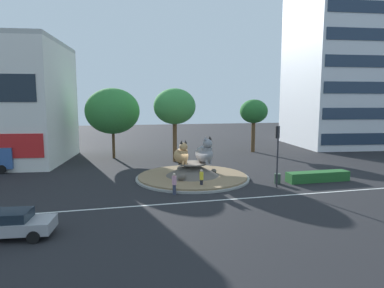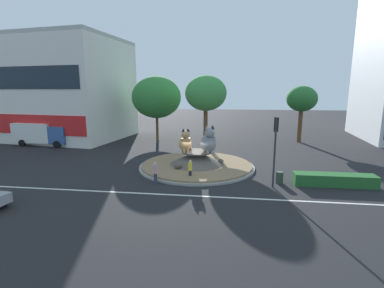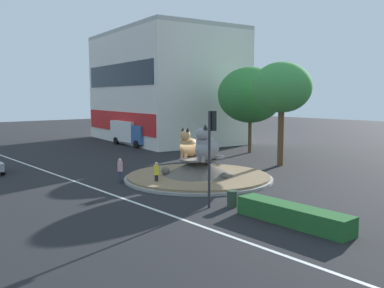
{
  "view_description": "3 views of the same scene",
  "coord_description": "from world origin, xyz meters",
  "px_view_note": "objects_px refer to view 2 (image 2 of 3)",
  "views": [
    {
      "loc": [
        -7.06,
        -29.24,
        7.1
      ],
      "look_at": [
        -0.27,
        -0.91,
        3.44
      ],
      "focal_mm": 30.26,
      "sensor_mm": 36.0,
      "label": 1
    },
    {
      "loc": [
        2.81,
        -25.0,
        7.13
      ],
      "look_at": [
        -0.27,
        -1.29,
        2.47
      ],
      "focal_mm": 25.94,
      "sensor_mm": 36.0,
      "label": 2
    },
    {
      "loc": [
        22.42,
        -19.73,
        6.0
      ],
      "look_at": [
        0.28,
        -0.86,
        2.66
      ],
      "focal_mm": 39.17,
      "sensor_mm": 36.0,
      "label": 3
    }
  ],
  "objects_px": {
    "pedestrian_yellow_shirt": "(190,169)",
    "litter_bin": "(279,177)",
    "traffic_light_mast": "(275,139)",
    "third_tree_left": "(157,97)",
    "cat_statue_grey": "(209,142)",
    "shophouse_block": "(53,89)",
    "delivery_box_truck": "(42,133)",
    "second_tree_near_tower": "(206,94)",
    "pedestrian_pink_shirt": "(155,172)",
    "broadleaf_tree_behind_island": "(302,99)",
    "cat_statue_calico": "(185,143)"
  },
  "relations": [
    {
      "from": "cat_statue_calico",
      "to": "broadleaf_tree_behind_island",
      "type": "bearing_deg",
      "value": 122.06
    },
    {
      "from": "third_tree_left",
      "to": "traffic_light_mast",
      "type": "bearing_deg",
      "value": -53.48
    },
    {
      "from": "traffic_light_mast",
      "to": "third_tree_left",
      "type": "height_order",
      "value": "third_tree_left"
    },
    {
      "from": "third_tree_left",
      "to": "delivery_box_truck",
      "type": "relative_size",
      "value": 1.21
    },
    {
      "from": "second_tree_near_tower",
      "to": "pedestrian_pink_shirt",
      "type": "height_order",
      "value": "second_tree_near_tower"
    },
    {
      "from": "traffic_light_mast",
      "to": "second_tree_near_tower",
      "type": "height_order",
      "value": "second_tree_near_tower"
    },
    {
      "from": "pedestrian_yellow_shirt",
      "to": "litter_bin",
      "type": "relative_size",
      "value": 1.81
    },
    {
      "from": "cat_statue_grey",
      "to": "broadleaf_tree_behind_island",
      "type": "height_order",
      "value": "broadleaf_tree_behind_island"
    },
    {
      "from": "third_tree_left",
      "to": "pedestrian_yellow_shirt",
      "type": "bearing_deg",
      "value": -67.55
    },
    {
      "from": "traffic_light_mast",
      "to": "delivery_box_truck",
      "type": "height_order",
      "value": "traffic_light_mast"
    },
    {
      "from": "second_tree_near_tower",
      "to": "delivery_box_truck",
      "type": "relative_size",
      "value": 1.19
    },
    {
      "from": "third_tree_left",
      "to": "pedestrian_pink_shirt",
      "type": "bearing_deg",
      "value": -76.08
    },
    {
      "from": "traffic_light_mast",
      "to": "pedestrian_yellow_shirt",
      "type": "xyz_separation_m",
      "value": [
        -6.37,
        0.95,
        -2.77
      ]
    },
    {
      "from": "shophouse_block",
      "to": "pedestrian_pink_shirt",
      "type": "height_order",
      "value": "shophouse_block"
    },
    {
      "from": "traffic_light_mast",
      "to": "pedestrian_pink_shirt",
      "type": "xyz_separation_m",
      "value": [
        -8.92,
        -0.31,
        -2.73
      ]
    },
    {
      "from": "broadleaf_tree_behind_island",
      "to": "delivery_box_truck",
      "type": "distance_m",
      "value": 34.68
    },
    {
      "from": "cat_statue_grey",
      "to": "litter_bin",
      "type": "distance_m",
      "value": 6.97
    },
    {
      "from": "cat_statue_grey",
      "to": "delivery_box_truck",
      "type": "relative_size",
      "value": 0.38
    },
    {
      "from": "shophouse_block",
      "to": "broadleaf_tree_behind_island",
      "type": "xyz_separation_m",
      "value": [
        36.01,
        0.23,
        -1.33
      ]
    },
    {
      "from": "traffic_light_mast",
      "to": "litter_bin",
      "type": "bearing_deg",
      "value": -21.82
    },
    {
      "from": "cat_statue_calico",
      "to": "second_tree_near_tower",
      "type": "distance_m",
      "value": 10.45
    },
    {
      "from": "second_tree_near_tower",
      "to": "pedestrian_pink_shirt",
      "type": "bearing_deg",
      "value": -100.69
    },
    {
      "from": "pedestrian_pink_shirt",
      "to": "delivery_box_truck",
      "type": "relative_size",
      "value": 0.23
    },
    {
      "from": "pedestrian_yellow_shirt",
      "to": "litter_bin",
      "type": "height_order",
      "value": "pedestrian_yellow_shirt"
    },
    {
      "from": "second_tree_near_tower",
      "to": "delivery_box_truck",
      "type": "xyz_separation_m",
      "value": [
        -21.11,
        -1.6,
        -5.08
      ]
    },
    {
      "from": "litter_bin",
      "to": "cat_statue_calico",
      "type": "bearing_deg",
      "value": 155.64
    },
    {
      "from": "third_tree_left",
      "to": "second_tree_near_tower",
      "type": "bearing_deg",
      "value": -30.18
    },
    {
      "from": "shophouse_block",
      "to": "delivery_box_truck",
      "type": "xyz_separation_m",
      "value": [
        2.26,
        -6.54,
        -5.58
      ]
    },
    {
      "from": "cat_statue_grey",
      "to": "second_tree_near_tower",
      "type": "distance_m",
      "value": 10.62
    },
    {
      "from": "cat_statue_calico",
      "to": "pedestrian_pink_shirt",
      "type": "bearing_deg",
      "value": -32.74
    },
    {
      "from": "traffic_light_mast",
      "to": "broadleaf_tree_behind_island",
      "type": "relative_size",
      "value": 0.68
    },
    {
      "from": "second_tree_near_tower",
      "to": "pedestrian_yellow_shirt",
      "type": "height_order",
      "value": "second_tree_near_tower"
    },
    {
      "from": "broadleaf_tree_behind_island",
      "to": "pedestrian_pink_shirt",
      "type": "bearing_deg",
      "value": -128.2
    },
    {
      "from": "broadleaf_tree_behind_island",
      "to": "pedestrian_yellow_shirt",
      "type": "xyz_separation_m",
      "value": [
        -12.79,
        -18.23,
        -5.01
      ]
    },
    {
      "from": "third_tree_left",
      "to": "cat_statue_grey",
      "type": "bearing_deg",
      "value": -58.94
    },
    {
      "from": "third_tree_left",
      "to": "delivery_box_truck",
      "type": "distance_m",
      "value": 15.65
    },
    {
      "from": "cat_statue_calico",
      "to": "pedestrian_yellow_shirt",
      "type": "height_order",
      "value": "cat_statue_calico"
    },
    {
      "from": "cat_statue_calico",
      "to": "pedestrian_pink_shirt",
      "type": "distance_m",
      "value": 5.35
    },
    {
      "from": "pedestrian_yellow_shirt",
      "to": "shophouse_block",
      "type": "bearing_deg",
      "value": -29.62
    },
    {
      "from": "traffic_light_mast",
      "to": "shophouse_block",
      "type": "bearing_deg",
      "value": 68.54
    },
    {
      "from": "broadleaf_tree_behind_island",
      "to": "shophouse_block",
      "type": "bearing_deg",
      "value": -179.63
    },
    {
      "from": "second_tree_near_tower",
      "to": "delivery_box_truck",
      "type": "bearing_deg",
      "value": -175.67
    },
    {
      "from": "delivery_box_truck",
      "to": "litter_bin",
      "type": "xyz_separation_m",
      "value": [
        27.97,
        -11.43,
        -1.17
      ]
    },
    {
      "from": "broadleaf_tree_behind_island",
      "to": "third_tree_left",
      "type": "relative_size",
      "value": 0.85
    },
    {
      "from": "shophouse_block",
      "to": "litter_bin",
      "type": "bearing_deg",
      "value": -23.36
    },
    {
      "from": "cat_statue_calico",
      "to": "broadleaf_tree_behind_island",
      "type": "relative_size",
      "value": 0.3
    },
    {
      "from": "broadleaf_tree_behind_island",
      "to": "third_tree_left",
      "type": "distance_m",
      "value": 19.97
    },
    {
      "from": "broadleaf_tree_behind_island",
      "to": "second_tree_near_tower",
      "type": "xyz_separation_m",
      "value": [
        -12.64,
        -5.17,
        0.83
      ]
    },
    {
      "from": "cat_statue_calico",
      "to": "traffic_light_mast",
      "type": "height_order",
      "value": "traffic_light_mast"
    },
    {
      "from": "third_tree_left",
      "to": "delivery_box_truck",
      "type": "height_order",
      "value": "third_tree_left"
    }
  ]
}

